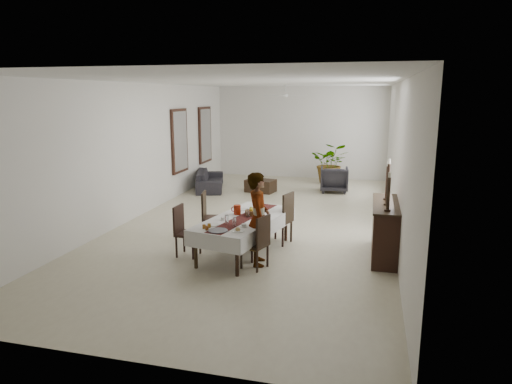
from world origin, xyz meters
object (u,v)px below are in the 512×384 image
at_px(sofa, 210,180).
at_px(red_pitcher, 237,210).
at_px(woman, 258,219).
at_px(sideboard_body, 385,231).
at_px(dining_table_top, 245,219).

bearing_deg(sofa, red_pitcher, -172.12).
xyz_separation_m(woman, sideboard_body, (2.15, 0.94, -0.33)).
relative_size(sideboard_body, sofa, 0.82).
xyz_separation_m(woman, sofa, (-3.04, 5.92, -0.53)).
height_order(sideboard_body, sofa, sideboard_body).
bearing_deg(red_pitcher, sofa, 115.08).
distance_m(red_pitcher, sideboard_body, 2.76).
bearing_deg(red_pitcher, sideboard_body, 6.20).
height_order(dining_table_top, sideboard_body, sideboard_body).
height_order(red_pitcher, sideboard_body, sideboard_body).
relative_size(woman, sideboard_body, 1.01).
relative_size(red_pitcher, sofa, 0.09).
height_order(dining_table_top, woman, woman).
relative_size(red_pitcher, woman, 0.11).
bearing_deg(sideboard_body, dining_table_top, -169.32).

